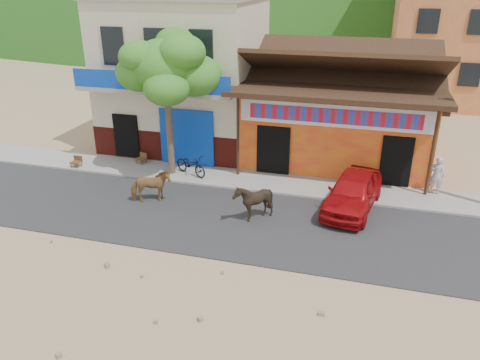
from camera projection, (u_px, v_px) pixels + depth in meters
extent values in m
plane|color=#9E825B|center=(238.00, 264.00, 14.09)|extent=(120.00, 120.00, 0.00)
cube|color=#28282B|center=(257.00, 224.00, 16.29)|extent=(60.00, 5.00, 0.04)
cube|color=gray|center=(277.00, 184.00, 19.36)|extent=(60.00, 2.00, 0.12)
cube|color=orange|center=(338.00, 120.00, 21.70)|extent=(8.00, 6.00, 3.60)
cube|color=beige|center=(185.00, 75.00, 22.85)|extent=(7.00, 6.00, 7.00)
cube|color=#CC723F|center=(469.00, 8.00, 30.66)|extent=(9.00, 9.00, 12.00)
imported|color=olive|center=(151.00, 186.00, 17.65)|extent=(1.64, 1.30, 1.26)
imported|color=black|center=(253.00, 201.00, 16.29)|extent=(1.33, 1.20, 1.40)
imported|color=#A90C0F|center=(353.00, 192.00, 17.07)|extent=(2.33, 4.24, 1.36)
imported|color=black|center=(191.00, 164.00, 19.93)|extent=(1.81, 1.31, 0.91)
imported|color=silver|center=(437.00, 175.00, 18.11)|extent=(0.62, 0.49, 1.50)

